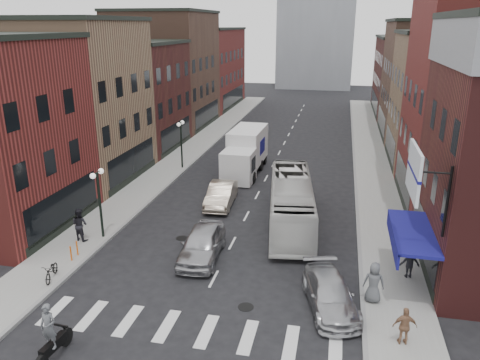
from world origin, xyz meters
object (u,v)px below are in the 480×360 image
(transit_bus, at_px, (291,202))
(ped_right_c, at_px, (374,282))
(ped_right_b, at_px, (405,326))
(sedan_left_far, at_px, (221,195))
(curb_car, at_px, (330,294))
(ped_right_a, at_px, (409,262))
(bike_rack, at_px, (74,251))
(streetlamp_far, at_px, (181,136))
(motorcycle_rider, at_px, (50,334))
(ped_left_solo, at_px, (80,224))
(box_truck, at_px, (245,152))
(sedan_left_near, at_px, (202,243))
(billboard_sign, at_px, (416,173))
(streetlamp_near, at_px, (99,191))
(parked_bicycle, at_px, (52,271))

(transit_bus, height_order, ped_right_c, transit_bus)
(transit_bus, bearing_deg, ped_right_b, -70.27)
(ped_right_b, bearing_deg, sedan_left_far, -57.92)
(curb_car, distance_m, ped_right_a, 4.85)
(bike_rack, height_order, ped_right_c, ped_right_c)
(bike_rack, xyz_separation_m, ped_right_c, (15.00, -0.88, 0.53))
(streetlamp_far, height_order, sedan_left_far, streetlamp_far)
(motorcycle_rider, distance_m, curb_car, 11.27)
(streetlamp_far, height_order, ped_left_solo, streetlamp_far)
(motorcycle_rider, distance_m, transit_bus, 15.85)
(ped_right_b, bearing_deg, ped_right_c, -76.92)
(box_truck, height_order, sedan_left_far, box_truck)
(sedan_left_near, bearing_deg, sedan_left_far, 93.20)
(ped_right_c, bearing_deg, curb_car, 24.37)
(transit_bus, distance_m, ped_left_solo, 12.38)
(transit_bus, height_order, ped_right_a, transit_bus)
(transit_bus, relative_size, ped_right_b, 6.75)
(streetlamp_far, relative_size, ped_left_solo, 2.19)
(streetlamp_far, bearing_deg, sedan_left_near, -67.43)
(billboard_sign, bearing_deg, streetlamp_near, 167.65)
(bike_rack, bearing_deg, streetlamp_far, 89.31)
(sedan_left_far, bearing_deg, parked_bicycle, -119.11)
(bike_rack, xyz_separation_m, curb_car, (13.17, -1.56, 0.12))
(sedan_left_near, distance_m, ped_right_a, 10.36)
(motorcycle_rider, height_order, curb_car, motorcycle_rider)
(ped_left_solo, relative_size, ped_right_c, 1.01)
(transit_bus, bearing_deg, ped_left_solo, -163.61)
(motorcycle_rider, bearing_deg, streetlamp_far, 102.47)
(motorcycle_rider, height_order, ped_right_a, motorcycle_rider)
(streetlamp_near, distance_m, ped_right_c, 15.34)
(ped_left_solo, bearing_deg, bike_rack, 125.38)
(sedan_left_near, height_order, ped_right_a, ped_right_a)
(box_truck, bearing_deg, ped_right_b, -61.67)
(bike_rack, height_order, ped_right_b, ped_right_b)
(ped_right_c, bearing_deg, motorcycle_rider, 31.90)
(curb_car, bearing_deg, transit_bus, 91.84)
(transit_bus, bearing_deg, sedan_left_near, -134.86)
(sedan_left_near, relative_size, parked_bicycle, 2.97)
(streetlamp_far, height_order, sedan_left_near, streetlamp_far)
(sedan_left_near, distance_m, ped_right_c, 8.95)
(billboard_sign, bearing_deg, ped_left_solo, 170.52)
(streetlamp_near, height_order, motorcycle_rider, streetlamp_near)
(parked_bicycle, height_order, ped_left_solo, ped_left_solo)
(billboard_sign, height_order, sedan_left_far, billboard_sign)
(billboard_sign, distance_m, parked_bicycle, 17.07)
(box_truck, xyz_separation_m, ped_left_solo, (-6.46, -14.78, -0.65))
(streetlamp_far, distance_m, sedan_left_near, 16.38)
(curb_car, bearing_deg, sedan_left_near, 138.88)
(transit_bus, distance_m, curb_car, 9.04)
(transit_bus, relative_size, curb_car, 2.26)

